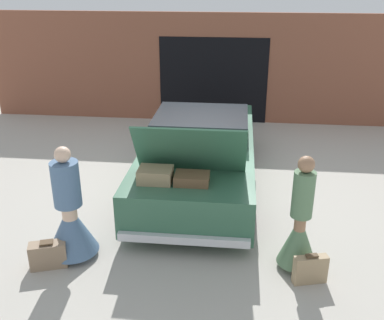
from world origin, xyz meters
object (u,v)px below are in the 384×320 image
car (200,153)px  person_left (70,219)px  person_right (299,229)px  suitcase_beside_right_person (310,269)px  suitcase_beside_left_person (48,255)px

car → person_left: 3.01m
person_right → suitcase_beside_right_person: person_right is taller
suitcase_beside_right_person → person_left: bearing=175.3°
suitcase_beside_right_person → car: bearing=120.9°
person_left → suitcase_beside_right_person: bearing=76.9°
car → person_right: (1.56, -2.53, -0.00)m
car → suitcase_beside_right_person: size_ratio=10.74×
car → person_right: car is taller
car → suitcase_beside_left_person: car is taller
suitcase_beside_right_person → person_right: bearing=113.4°
suitcase_beside_left_person → person_right: bearing=6.1°
person_left → suitcase_beside_left_person: size_ratio=3.12×
suitcase_beside_left_person → suitcase_beside_right_person: bearing=0.6°
car → person_right: bearing=-58.3°
person_right → suitcase_beside_right_person: size_ratio=3.58×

